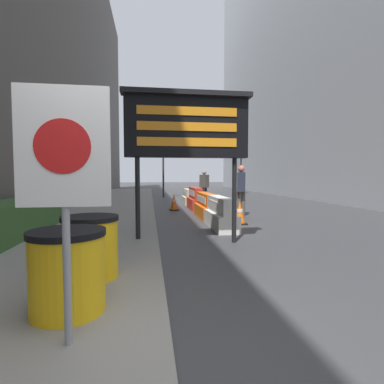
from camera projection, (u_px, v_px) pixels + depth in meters
ground_plane at (174, 374)px, 2.21m from camera, size 120.00×120.00×0.00m
hedge_strip at (3, 222)px, 6.07m from camera, size 0.90×5.20×0.77m
barrel_drum_foreground at (68, 271)px, 2.90m from camera, size 0.73×0.73×0.81m
barrel_drum_middle at (90, 247)px, 3.88m from camera, size 0.73×0.73×0.81m
warning_sign at (64, 165)px, 2.26m from camera, size 0.69×0.08×2.00m
message_board at (187, 127)px, 6.27m from camera, size 2.71×0.36×3.20m
jersey_barrier_white at (221, 215)px, 8.29m from camera, size 0.56×1.98×0.86m
jersey_barrier_orange_far at (206, 207)px, 10.42m from camera, size 0.56×2.04×0.85m
jersey_barrier_red_striped at (195, 200)px, 12.88m from camera, size 0.51×1.92×0.94m
jersey_barrier_cream at (188, 198)px, 15.22m from camera, size 0.51×1.81×0.75m
traffic_cone_near at (174, 202)px, 12.53m from camera, size 0.39×0.39×0.70m
traffic_cone_mid at (240, 213)px, 8.97m from camera, size 0.40×0.40×0.71m
traffic_light_near_curb at (163, 151)px, 19.54m from camera, size 0.28×0.45×4.26m
traffic_light_far_side at (241, 159)px, 23.44m from camera, size 0.28×0.45×3.82m
pedestrian_worker at (241, 186)px, 10.75m from camera, size 0.41×0.54×1.82m
pedestrian_passerby at (204, 184)px, 15.59m from camera, size 0.48×0.53×1.72m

